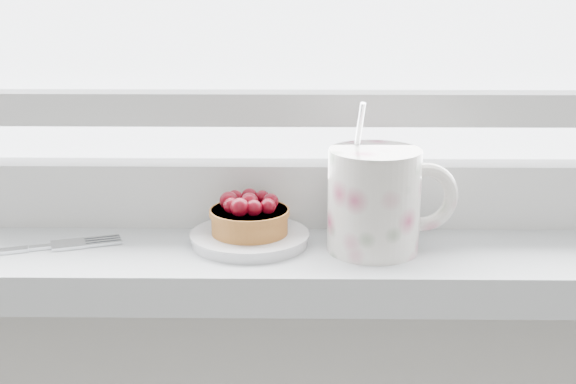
{
  "coord_description": "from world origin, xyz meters",
  "views": [
    {
      "loc": [
        0.04,
        1.11,
        1.22
      ],
      "look_at": [
        0.03,
        1.88,
        1.0
      ],
      "focal_mm": 50.0,
      "sensor_mm": 36.0,
      "label": 1
    }
  ],
  "objects_px": {
    "saucer": "(250,238)",
    "fork": "(9,251)",
    "floral_mug": "(377,198)",
    "raspberry_tart": "(249,216)"
  },
  "relations": [
    {
      "from": "raspberry_tart",
      "to": "floral_mug",
      "type": "xyz_separation_m",
      "value": [
        0.13,
        -0.02,
        0.02
      ]
    },
    {
      "from": "raspberry_tart",
      "to": "floral_mug",
      "type": "height_order",
      "value": "floral_mug"
    },
    {
      "from": "raspberry_tart",
      "to": "fork",
      "type": "bearing_deg",
      "value": -173.01
    },
    {
      "from": "saucer",
      "to": "raspberry_tart",
      "type": "xyz_separation_m",
      "value": [
        -0.0,
        -0.0,
        0.02
      ]
    },
    {
      "from": "saucer",
      "to": "fork",
      "type": "xyz_separation_m",
      "value": [
        -0.24,
        -0.03,
        -0.0
      ]
    },
    {
      "from": "saucer",
      "to": "fork",
      "type": "distance_m",
      "value": 0.24
    },
    {
      "from": "floral_mug",
      "to": "fork",
      "type": "bearing_deg",
      "value": -177.85
    },
    {
      "from": "raspberry_tart",
      "to": "floral_mug",
      "type": "relative_size",
      "value": 0.55
    },
    {
      "from": "floral_mug",
      "to": "raspberry_tart",
      "type": "bearing_deg",
      "value": 173.13
    },
    {
      "from": "saucer",
      "to": "floral_mug",
      "type": "distance_m",
      "value": 0.14
    }
  ]
}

